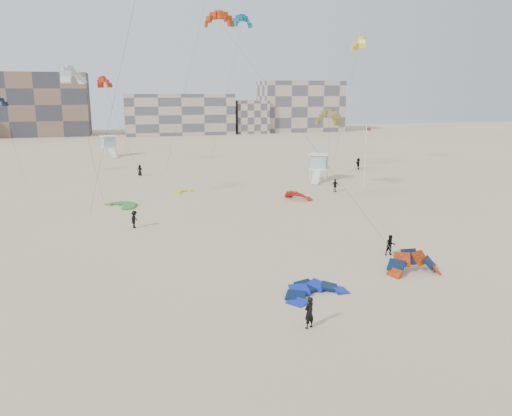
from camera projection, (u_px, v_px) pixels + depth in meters
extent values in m
plane|color=beige|center=(265.00, 314.00, 28.35)|extent=(320.00, 320.00, 0.00)
imported|color=black|center=(309.00, 313.00, 26.46)|extent=(0.76, 0.66, 1.77)
imported|color=black|center=(390.00, 245.00, 38.41)|extent=(0.85, 0.69, 1.62)
imported|color=black|center=(134.00, 219.00, 46.22)|extent=(1.01, 1.22, 1.65)
imported|color=black|center=(335.00, 185.00, 63.17)|extent=(0.96, 0.97, 1.64)
imported|color=black|center=(140.00, 170.00, 75.63)|extent=(0.92, 0.72, 1.66)
imported|color=black|center=(358.00, 164.00, 81.90)|extent=(0.91, 1.80, 1.86)
cylinder|color=#3F3F3F|center=(114.00, 100.00, 41.98)|extent=(5.87, 9.15, 21.30)
cylinder|color=#3F3F3F|center=(287.00, 111.00, 45.62)|extent=(6.77, 29.40, 19.26)
cylinder|color=#3F3F3F|center=(88.00, 140.00, 52.44)|extent=(2.13, 0.05, 12.86)
cylinder|color=#3F3F3F|center=(186.00, 83.00, 66.37)|extent=(5.44, 10.92, 25.08)
cylinder|color=#3F3F3F|center=(329.00, 153.00, 61.05)|extent=(0.32, 0.59, 8.19)
cylinder|color=#3F3F3F|center=(346.00, 105.00, 81.71)|extent=(1.58, 4.49, 18.63)
cylinder|color=#3F3F3F|center=(12.00, 140.00, 67.22)|extent=(3.84, 7.39, 10.09)
cylinder|color=#3F3F3F|center=(226.00, 95.00, 79.76)|extent=(4.82, 2.78, 21.86)
cylinder|color=#3F3F3F|center=(119.00, 123.00, 81.40)|extent=(4.00, 3.21, 12.83)
cube|color=white|center=(319.00, 168.00, 71.19)|extent=(3.61, 3.61, 0.13)
cube|color=#8EB3C2|center=(319.00, 161.00, 70.96)|extent=(2.96, 2.96, 1.88)
cube|color=white|center=(319.00, 154.00, 70.74)|extent=(3.73, 3.73, 0.15)
cube|color=white|center=(326.00, 177.00, 69.01)|extent=(2.17, 2.77, 1.56)
cube|color=white|center=(109.00, 147.00, 98.47)|extent=(3.39, 3.39, 0.14)
cube|color=#8EB3C2|center=(109.00, 142.00, 98.23)|extent=(2.79, 2.79, 1.99)
cube|color=white|center=(108.00, 136.00, 97.99)|extent=(3.51, 3.51, 0.16)
cube|color=white|center=(109.00, 153.00, 96.17)|extent=(1.67, 2.98, 1.64)
cylinder|color=white|center=(365.00, 157.00, 65.40)|extent=(0.10, 0.10, 8.18)
cube|color=#AC1734|center=(369.00, 129.00, 64.67)|extent=(0.61, 0.02, 0.41)
cube|color=brown|center=(39.00, 104.00, 144.81)|extent=(28.00, 14.00, 18.00)
cube|color=tan|center=(179.00, 114.00, 151.85)|extent=(32.00, 16.00, 12.00)
cube|color=tan|center=(300.00, 106.00, 163.41)|extent=(26.00, 14.00, 16.00)
cube|color=tan|center=(250.00, 117.00, 155.76)|extent=(10.00, 10.00, 10.00)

